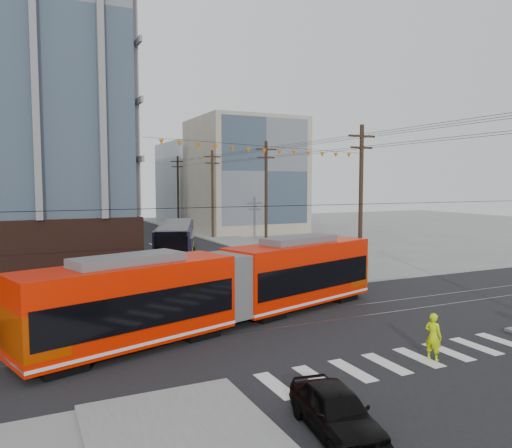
% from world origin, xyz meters
% --- Properties ---
extents(ground, '(160.00, 160.00, 0.00)m').
position_xyz_m(ground, '(0.00, 0.00, 0.00)').
color(ground, slate).
extents(bg_bldg_ne_near, '(14.00, 14.00, 16.00)m').
position_xyz_m(bg_bldg_ne_near, '(16.00, 48.00, 8.00)').
color(bg_bldg_ne_near, gray).
rests_on(bg_bldg_ne_near, ground).
extents(bg_bldg_nw_far, '(16.00, 18.00, 20.00)m').
position_xyz_m(bg_bldg_nw_far, '(-14.00, 72.00, 10.00)').
color(bg_bldg_nw_far, gray).
rests_on(bg_bldg_nw_far, ground).
extents(bg_bldg_ne_far, '(16.00, 16.00, 14.00)m').
position_xyz_m(bg_bldg_ne_far, '(18.00, 68.00, 7.00)').
color(bg_bldg_ne_far, '#8C99A5').
rests_on(bg_bldg_ne_far, ground).
extents(utility_pole_far, '(0.30, 0.30, 11.00)m').
position_xyz_m(utility_pole_far, '(8.50, 56.00, 5.50)').
color(utility_pole_far, black).
rests_on(utility_pole_far, ground).
extents(streetcar, '(19.68, 8.64, 3.81)m').
position_xyz_m(streetcar, '(-4.36, 4.51, 1.90)').
color(streetcar, red).
rests_on(streetcar, ground).
extents(city_bus, '(6.82, 12.93, 3.61)m').
position_xyz_m(city_bus, '(-1.39, 23.34, 1.80)').
color(city_bus, black).
rests_on(city_bus, ground).
extents(black_sedan, '(2.13, 4.10, 1.33)m').
position_xyz_m(black_sedan, '(-5.61, -6.60, 0.67)').
color(black_sedan, black).
rests_on(black_sedan, ground).
extents(parked_car_silver, '(2.83, 4.26, 1.33)m').
position_xyz_m(parked_car_silver, '(-5.87, 15.53, 0.66)').
color(parked_car_silver, gray).
rests_on(parked_car_silver, ground).
extents(parked_car_white, '(2.55, 5.27, 1.48)m').
position_xyz_m(parked_car_white, '(-5.80, 16.81, 0.74)').
color(parked_car_white, silver).
rests_on(parked_car_white, ground).
extents(parked_car_grey, '(2.22, 4.41, 1.20)m').
position_xyz_m(parked_car_grey, '(-5.95, 23.97, 0.60)').
color(parked_car_grey, '#4B4E59').
rests_on(parked_car_grey, ground).
extents(pedestrian, '(0.63, 0.79, 1.87)m').
position_xyz_m(pedestrian, '(1.14, -3.42, 0.94)').
color(pedestrian, '#C2EC08').
rests_on(pedestrian, ground).
extents(jersey_barrier, '(2.10, 3.91, 0.77)m').
position_xyz_m(jersey_barrier, '(8.30, 13.04, 0.38)').
color(jersey_barrier, slate).
rests_on(jersey_barrier, ground).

